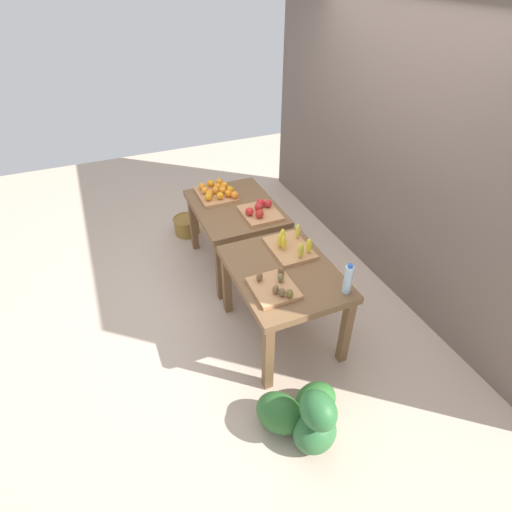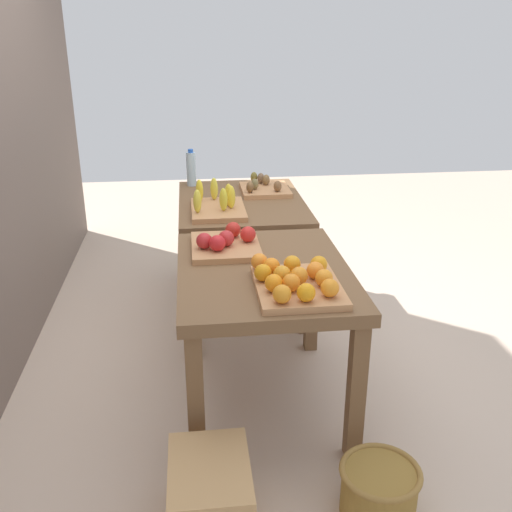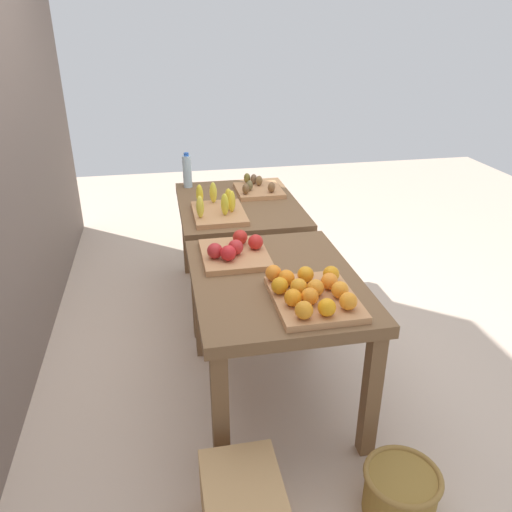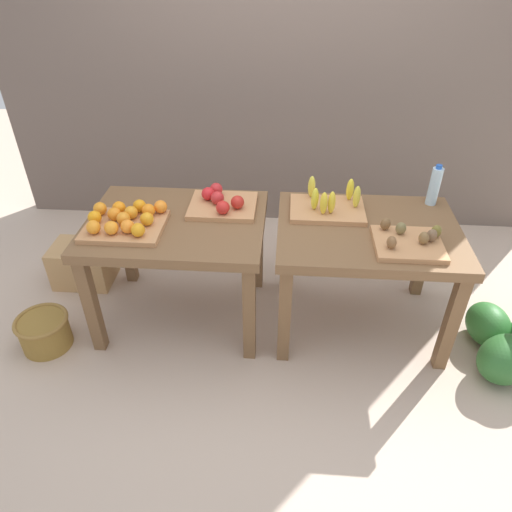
{
  "view_description": "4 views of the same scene",
  "coord_description": "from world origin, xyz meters",
  "px_view_note": "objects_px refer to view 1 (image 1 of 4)",
  "views": [
    {
      "loc": [
        2.8,
        -1.19,
        2.76
      ],
      "look_at": [
        0.05,
        -0.03,
        0.52
      ],
      "focal_mm": 28.5,
      "sensor_mm": 36.0,
      "label": 1
    },
    {
      "loc": [
        -3.02,
        0.32,
        1.78
      ],
      "look_at": [
        -0.02,
        -0.03,
        0.57
      ],
      "focal_mm": 40.6,
      "sensor_mm": 36.0,
      "label": 2
    },
    {
      "loc": [
        -2.66,
        0.51,
        1.86
      ],
      "look_at": [
        -0.01,
        -0.01,
        0.59
      ],
      "focal_mm": 35.35,
      "sensor_mm": 36.0,
      "label": 3
    },
    {
      "loc": [
        0.08,
        -2.31,
        2.14
      ],
      "look_at": [
        -0.09,
        -0.0,
        0.5
      ],
      "focal_mm": 32.9,
      "sensor_mm": 36.0,
      "label": 4
    }
  ],
  "objects_px": {
    "display_table_left": "(235,214)",
    "display_table_right": "(284,280)",
    "cardboard_produce_box": "(237,212)",
    "orange_bin": "(217,192)",
    "wicker_basket": "(187,225)",
    "apple_bin": "(260,211)",
    "kiwi_bin": "(275,287)",
    "water_bottle": "(348,279)",
    "watermelon_pile": "(304,414)",
    "banana_crate": "(290,246)"
  },
  "relations": [
    {
      "from": "kiwi_bin",
      "to": "water_bottle",
      "type": "bearing_deg",
      "value": 64.94
    },
    {
      "from": "display_table_left",
      "to": "display_table_right",
      "type": "relative_size",
      "value": 1.0
    },
    {
      "from": "orange_bin",
      "to": "watermelon_pile",
      "type": "xyz_separation_m",
      "value": [
        2.28,
        -0.15,
        -0.59
      ]
    },
    {
      "from": "wicker_basket",
      "to": "apple_bin",
      "type": "bearing_deg",
      "value": 25.9
    },
    {
      "from": "orange_bin",
      "to": "wicker_basket",
      "type": "bearing_deg",
      "value": -155.08
    },
    {
      "from": "wicker_basket",
      "to": "cardboard_produce_box",
      "type": "distance_m",
      "value": 0.65
    },
    {
      "from": "apple_bin",
      "to": "cardboard_produce_box",
      "type": "height_order",
      "value": "apple_bin"
    },
    {
      "from": "display_table_left",
      "to": "kiwi_bin",
      "type": "bearing_deg",
      "value": -7.47
    },
    {
      "from": "display_table_right",
      "to": "wicker_basket",
      "type": "xyz_separation_m",
      "value": [
        -1.91,
        -0.35,
        -0.51
      ]
    },
    {
      "from": "orange_bin",
      "to": "cardboard_produce_box",
      "type": "bearing_deg",
      "value": 142.96
    },
    {
      "from": "wicker_basket",
      "to": "orange_bin",
      "type": "bearing_deg",
      "value": 24.92
    },
    {
      "from": "orange_bin",
      "to": "wicker_basket",
      "type": "height_order",
      "value": "orange_bin"
    },
    {
      "from": "display_table_left",
      "to": "display_table_right",
      "type": "height_order",
      "value": "same"
    },
    {
      "from": "kiwi_bin",
      "to": "cardboard_produce_box",
      "type": "xyz_separation_m",
      "value": [
        -2.1,
        0.47,
        -0.61
      ]
    },
    {
      "from": "banana_crate",
      "to": "wicker_basket",
      "type": "xyz_separation_m",
      "value": [
        -1.69,
        -0.52,
        -0.65
      ]
    },
    {
      "from": "kiwi_bin",
      "to": "watermelon_pile",
      "type": "xyz_separation_m",
      "value": [
        0.71,
        -0.08,
        -0.57
      ]
    },
    {
      "from": "water_bottle",
      "to": "wicker_basket",
      "type": "relative_size",
      "value": 0.81
    },
    {
      "from": "banana_crate",
      "to": "wicker_basket",
      "type": "distance_m",
      "value": 1.88
    },
    {
      "from": "display_table_right",
      "to": "water_bottle",
      "type": "relative_size",
      "value": 4.06
    },
    {
      "from": "wicker_basket",
      "to": "cardboard_produce_box",
      "type": "xyz_separation_m",
      "value": [
        0.0,
        0.65,
        0.03
      ]
    },
    {
      "from": "display_table_left",
      "to": "orange_bin",
      "type": "distance_m",
      "value": 0.32
    },
    {
      "from": "cardboard_produce_box",
      "to": "orange_bin",
      "type": "bearing_deg",
      "value": -37.04
    },
    {
      "from": "display_table_left",
      "to": "banana_crate",
      "type": "height_order",
      "value": "banana_crate"
    },
    {
      "from": "display_table_left",
      "to": "display_table_right",
      "type": "distance_m",
      "value": 1.12
    },
    {
      "from": "display_table_left",
      "to": "kiwi_bin",
      "type": "xyz_separation_m",
      "value": [
        1.3,
        -0.17,
        0.13
      ]
    },
    {
      "from": "display_table_left",
      "to": "watermelon_pile",
      "type": "height_order",
      "value": "display_table_left"
    },
    {
      "from": "orange_bin",
      "to": "apple_bin",
      "type": "bearing_deg",
      "value": 26.89
    },
    {
      "from": "display_table_left",
      "to": "kiwi_bin",
      "type": "relative_size",
      "value": 2.87
    },
    {
      "from": "display_table_right",
      "to": "watermelon_pile",
      "type": "bearing_deg",
      "value": -15.93
    },
    {
      "from": "display_table_left",
      "to": "water_bottle",
      "type": "distance_m",
      "value": 1.58
    },
    {
      "from": "apple_bin",
      "to": "cardboard_produce_box",
      "type": "relative_size",
      "value": 1.0
    },
    {
      "from": "orange_bin",
      "to": "water_bottle",
      "type": "xyz_separation_m",
      "value": [
        1.79,
        0.41,
        0.08
      ]
    },
    {
      "from": "apple_bin",
      "to": "display_table_left",
      "type": "bearing_deg",
      "value": -148.0
    },
    {
      "from": "display_table_left",
      "to": "cardboard_produce_box",
      "type": "bearing_deg",
      "value": 159.27
    },
    {
      "from": "water_bottle",
      "to": "cardboard_produce_box",
      "type": "xyz_separation_m",
      "value": [
        -2.32,
        -0.01,
        -0.7
      ]
    },
    {
      "from": "apple_bin",
      "to": "banana_crate",
      "type": "relative_size",
      "value": 0.91
    },
    {
      "from": "display_table_right",
      "to": "watermelon_pile",
      "type": "height_order",
      "value": "display_table_right"
    },
    {
      "from": "orange_bin",
      "to": "water_bottle",
      "type": "distance_m",
      "value": 1.84
    },
    {
      "from": "kiwi_bin",
      "to": "watermelon_pile",
      "type": "height_order",
      "value": "kiwi_bin"
    },
    {
      "from": "apple_bin",
      "to": "wicker_basket",
      "type": "distance_m",
      "value": 1.33
    },
    {
      "from": "apple_bin",
      "to": "wicker_basket",
      "type": "xyz_separation_m",
      "value": [
        -1.05,
        -0.51,
        -0.65
      ]
    },
    {
      "from": "orange_bin",
      "to": "water_bottle",
      "type": "relative_size",
      "value": 1.75
    },
    {
      "from": "orange_bin",
      "to": "water_bottle",
      "type": "bearing_deg",
      "value": 13.02
    },
    {
      "from": "banana_crate",
      "to": "watermelon_pile",
      "type": "height_order",
      "value": "banana_crate"
    },
    {
      "from": "banana_crate",
      "to": "water_bottle",
      "type": "relative_size",
      "value": 1.72
    },
    {
      "from": "watermelon_pile",
      "to": "cardboard_produce_box",
      "type": "height_order",
      "value": "watermelon_pile"
    },
    {
      "from": "display_table_right",
      "to": "wicker_basket",
      "type": "distance_m",
      "value": 2.01
    },
    {
      "from": "orange_bin",
      "to": "watermelon_pile",
      "type": "distance_m",
      "value": 2.36
    },
    {
      "from": "kiwi_bin",
      "to": "watermelon_pile",
      "type": "bearing_deg",
      "value": -6.8
    },
    {
      "from": "display_table_left",
      "to": "cardboard_produce_box",
      "type": "height_order",
      "value": "display_table_left"
    }
  ]
}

